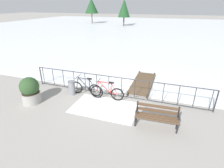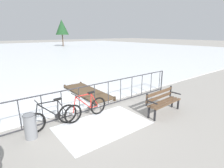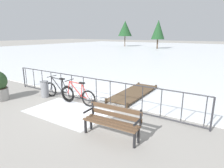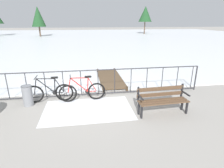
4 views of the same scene
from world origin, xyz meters
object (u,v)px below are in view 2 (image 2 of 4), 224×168
bicycle_second (86,109)px  bicycle_near_railing (52,117)px  trash_bin (30,126)px  park_bench (163,100)px

bicycle_second → bicycle_near_railing: bearing=175.5°
bicycle_second → trash_bin: (-1.89, -0.11, 0.00)m
park_bench → trash_bin: size_ratio=2.21×
trash_bin → bicycle_near_railing: bearing=16.0°
bicycle_near_railing → park_bench: (3.70, -1.44, 0.14)m
bicycle_near_railing → bicycle_second: 1.19m
bicycle_second → park_bench: size_ratio=1.06×
bicycle_second → park_bench: bearing=-28.2°
bicycle_near_railing → park_bench: bicycle_near_railing is taller
trash_bin → park_bench: bearing=-15.7°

